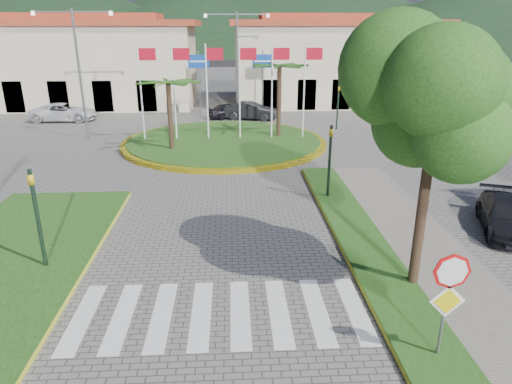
{
  "coord_description": "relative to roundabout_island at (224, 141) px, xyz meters",
  "views": [
    {
      "loc": [
        0.47,
        -5.99,
        6.94
      ],
      "look_at": [
        1.23,
        8.0,
        1.85
      ],
      "focal_mm": 32.0,
      "sensor_mm": 36.0,
      "label": 1
    }
  ],
  "objects": [
    {
      "name": "sidewalk_right",
      "position": [
        6.0,
        -20.0,
        -0.1
      ],
      "size": [
        4.0,
        28.0,
        0.15
      ],
      "primitive_type": "cube",
      "color": "gray",
      "rests_on": "ground"
    },
    {
      "name": "verge_right",
      "position": [
        4.8,
        -20.0,
        -0.08
      ],
      "size": [
        1.6,
        28.0,
        0.18
      ],
      "primitive_type": "cube",
      "color": "#204213",
      "rests_on": "ground"
    },
    {
      "name": "crosswalk",
      "position": [
        -0.0,
        -18.0,
        -0.17
      ],
      "size": [
        8.0,
        3.0,
        0.01
      ],
      "primitive_type": "cube",
      "color": "silver",
      "rests_on": "ground"
    },
    {
      "name": "roundabout_island",
      "position": [
        0.0,
        0.0,
        0.0
      ],
      "size": [
        12.7,
        12.7,
        6.0
      ],
      "color": "yellow",
      "rests_on": "ground"
    },
    {
      "name": "stop_sign",
      "position": [
        4.9,
        -20.04,
        1.62
      ],
      "size": [
        0.8,
        0.11,
        2.65
      ],
      "color": "slate",
      "rests_on": "ground"
    },
    {
      "name": "deciduous_tree",
      "position": [
        5.5,
        -17.0,
        5.0
      ],
      "size": [
        3.6,
        3.6,
        6.8
      ],
      "color": "black",
      "rests_on": "ground"
    },
    {
      "name": "traffic_light_left",
      "position": [
        -5.2,
        -15.5,
        1.77
      ],
      "size": [
        0.15,
        0.18,
        3.2
      ],
      "color": "black",
      "rests_on": "ground"
    },
    {
      "name": "traffic_light_right",
      "position": [
        4.5,
        -10.0,
        1.77
      ],
      "size": [
        0.15,
        0.18,
        3.2
      ],
      "color": "black",
      "rests_on": "ground"
    },
    {
      "name": "traffic_light_far",
      "position": [
        8.0,
        4.0,
        1.77
      ],
      "size": [
        0.18,
        0.15,
        3.2
      ],
      "color": "black",
      "rests_on": "ground"
    },
    {
      "name": "direction_sign_west",
      "position": [
        -2.0,
        8.97,
        3.36
      ],
      "size": [
        1.6,
        0.14,
        5.2
      ],
      "color": "slate",
      "rests_on": "ground"
    },
    {
      "name": "direction_sign_east",
      "position": [
        3.0,
        8.97,
        3.36
      ],
      "size": [
        1.6,
        0.14,
        5.2
      ],
      "color": "slate",
      "rests_on": "ground"
    },
    {
      "name": "street_lamp_centre",
      "position": [
        1.0,
        8.0,
        4.32
      ],
      "size": [
        4.8,
        0.16,
        8.0
      ],
      "color": "slate",
      "rests_on": "ground"
    },
    {
      "name": "street_lamp_west",
      "position": [
        -9.0,
        2.0,
        4.32
      ],
      "size": [
        4.8,
        0.16,
        8.0
      ],
      "color": "slate",
      "rests_on": "ground"
    },
    {
      "name": "building_left",
      "position": [
        -14.0,
        16.0,
        3.73
      ],
      "size": [
        23.32,
        9.54,
        8.05
      ],
      "color": "beige",
      "rests_on": "ground"
    },
    {
      "name": "building_right",
      "position": [
        10.0,
        16.0,
        3.73
      ],
      "size": [
        19.08,
        9.54,
        8.05
      ],
      "color": "beige",
      "rests_on": "ground"
    },
    {
      "name": "hill_far_west",
      "position": [
        -55.0,
        118.0,
        10.83
      ],
      "size": [
        140.0,
        140.0,
        22.0
      ],
      "primitive_type": "cone",
      "color": "black",
      "rests_on": "ground"
    },
    {
      "name": "hill_far_mid",
      "position": [
        15.0,
        138.0,
        14.83
      ],
      "size": [
        180.0,
        180.0,
        30.0
      ],
      "primitive_type": "cone",
      "color": "black",
      "rests_on": "ground"
    },
    {
      "name": "hill_far_east",
      "position": [
        70.0,
        113.0,
        8.83
      ],
      "size": [
        120.0,
        120.0,
        18.0
      ],
      "primitive_type": "cone",
      "color": "black",
      "rests_on": "ground"
    },
    {
      "name": "hill_near_back",
      "position": [
        -10.0,
        108.0,
        7.83
      ],
      "size": [
        110.0,
        110.0,
        16.0
      ],
      "primitive_type": "cone",
      "color": "black",
      "rests_on": "ground"
    },
    {
      "name": "white_van",
      "position": [
        -12.53,
        8.18,
        0.51
      ],
      "size": [
        4.93,
        2.3,
        1.36
      ],
      "primitive_type": "imported",
      "rotation": [
        0.0,
        0.0,
        1.58
      ],
      "color": "silver",
      "rests_on": "ground"
    },
    {
      "name": "car_dark_a",
      "position": [
        0.37,
        8.64,
        0.43
      ],
      "size": [
        3.81,
        2.61,
        1.2
      ],
      "primitive_type": "imported",
      "rotation": [
        0.0,
        0.0,
        1.94
      ],
      "color": "black",
      "rests_on": "ground"
    },
    {
      "name": "car_dark_b",
      "position": [
        2.0,
        8.0,
        0.51
      ],
      "size": [
        4.4,
        2.42,
        1.37
      ],
      "primitive_type": "imported",
      "rotation": [
        0.0,
        0.0,
        1.32
      ],
      "color": "black",
      "rests_on": "ground"
    },
    {
      "name": "car_side_right",
      "position": [
        10.22,
        -13.47,
        0.4
      ],
      "size": [
        2.88,
        4.28,
        1.15
      ],
      "primitive_type": "imported",
      "rotation": [
        0.0,
        0.0,
        -0.35
      ],
      "color": "black",
      "rests_on": "ground"
    }
  ]
}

